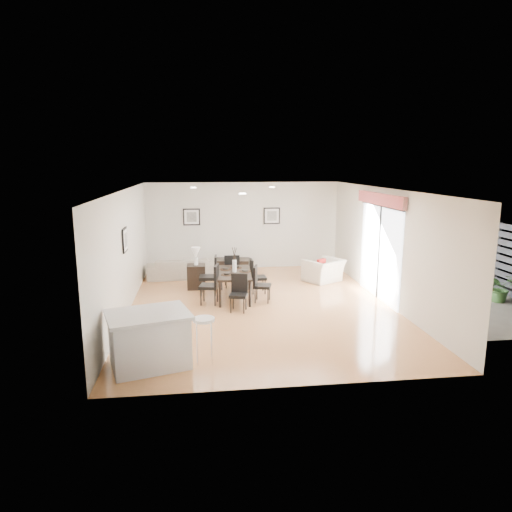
{
  "coord_description": "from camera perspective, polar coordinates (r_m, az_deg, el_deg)",
  "views": [
    {
      "loc": [
        -1.38,
        -10.15,
        3.26
      ],
      "look_at": [
        -0.05,
        0.4,
        1.1
      ],
      "focal_mm": 32.0,
      "sensor_mm": 36.0,
      "label": 1
    }
  ],
  "objects": [
    {
      "name": "armchair",
      "position": [
        12.95,
        8.43,
        -1.79
      ],
      "size": [
        1.28,
        1.24,
        0.63
      ],
      "primitive_type": "imported",
      "rotation": [
        0.0,
        0.0,
        3.7
      ],
      "color": "beige",
      "rests_on": "ground"
    },
    {
      "name": "dining_chair_head",
      "position": [
        10.26,
        -2.15,
        -4.33
      ],
      "size": [
        0.46,
        0.46,
        0.83
      ],
      "rotation": [
        0.0,
        0.0,
        -0.26
      ],
      "color": "black",
      "rests_on": "ground"
    },
    {
      "name": "framed_print_back_left",
      "position": [
        14.21,
        -8.05,
        4.85
      ],
      "size": [
        0.52,
        0.04,
        0.52
      ],
      "color": "black",
      "rests_on": "wall_back"
    },
    {
      "name": "wall_back",
      "position": [
        14.34,
        -1.6,
        3.81
      ],
      "size": [
        6.0,
        0.04,
        2.7
      ],
      "primitive_type": "cube",
      "color": "beige",
      "rests_on": "ground"
    },
    {
      "name": "wall_right",
      "position": [
        11.21,
        15.92,
        1.23
      ],
      "size": [
        0.04,
        8.0,
        2.7
      ],
      "primitive_type": "cube",
      "color": "beige",
      "rests_on": "ground"
    },
    {
      "name": "dining_chair_foot",
      "position": [
        12.15,
        -3.06,
        -1.66
      ],
      "size": [
        0.41,
        0.41,
        0.9
      ],
      "rotation": [
        0.0,
        0.0,
        3.15
      ],
      "color": "black",
      "rests_on": "ground"
    },
    {
      "name": "coffee_table",
      "position": [
        13.9,
        -2.98,
        -1.23
      ],
      "size": [
        1.12,
        0.78,
        0.41
      ],
      "primitive_type": "cube",
      "rotation": [
        0.0,
        0.0,
        -0.16
      ],
      "color": "black",
      "rests_on": "ground"
    },
    {
      "name": "wall_front",
      "position": [
        6.58,
        5.25,
        -5.44
      ],
      "size": [
        6.0,
        0.04,
        2.7
      ],
      "primitive_type": "cube",
      "color": "beige",
      "rests_on": "ground"
    },
    {
      "name": "courtyard_plant_b",
      "position": [
        13.1,
        24.77,
        -2.49
      ],
      "size": [
        0.47,
        0.47,
        0.67
      ],
      "primitive_type": "imported",
      "rotation": [
        0.0,
        0.0,
        -0.29
      ],
      "color": "#325926",
      "rests_on": "ground"
    },
    {
      "name": "dining_chair_wfar",
      "position": [
        11.54,
        -5.57,
        -2.15
      ],
      "size": [
        0.47,
        0.47,
        0.99
      ],
      "rotation": [
        0.0,
        0.0,
        -1.64
      ],
      "color": "black",
      "rests_on": "ground"
    },
    {
      "name": "wall_left",
      "position": [
        10.45,
        -15.98,
        0.5
      ],
      "size": [
        0.04,
        8.0,
        2.7
      ],
      "primitive_type": "cube",
      "color": "beige",
      "rests_on": "ground"
    },
    {
      "name": "vase",
      "position": [
        11.11,
        -2.71,
        -0.81
      ],
      "size": [
        0.75,
        1.18,
        0.62
      ],
      "color": "white",
      "rests_on": "dining_table"
    },
    {
      "name": "dining_chair_efar",
      "position": [
        11.64,
        -0.11,
        -2.28
      ],
      "size": [
        0.41,
        0.41,
        0.88
      ],
      "rotation": [
        0.0,
        0.0,
        1.61
      ],
      "color": "black",
      "rests_on": "ground"
    },
    {
      "name": "sliding_door",
      "position": [
        11.42,
        15.22,
        3.04
      ],
      "size": [
        0.12,
        2.7,
        2.57
      ],
      "color": "white",
      "rests_on": "wall_right"
    },
    {
      "name": "courtyard",
      "position": [
        13.55,
        26.79,
        0.3
      ],
      "size": [
        6.0,
        6.0,
        2.0
      ],
      "color": "gray",
      "rests_on": "ground"
    },
    {
      "name": "side_table",
      "position": [
        12.21,
        -7.47,
        -2.56
      ],
      "size": [
        0.48,
        0.48,
        0.64
      ],
      "primitive_type": "cube",
      "rotation": [
        0.0,
        0.0,
        -0.0
      ],
      "color": "black",
      "rests_on": "ground"
    },
    {
      "name": "kitchen_island",
      "position": [
        7.74,
        -13.2,
        -10.08
      ],
      "size": [
        1.52,
        1.31,
        0.9
      ],
      "rotation": [
        0.0,
        0.0,
        0.29
      ],
      "color": "silver",
      "rests_on": "ground"
    },
    {
      "name": "framed_print_left_wall",
      "position": [
        10.2,
        -16.07,
        1.94
      ],
      "size": [
        0.04,
        0.52,
        0.52
      ],
      "rotation": [
        0.0,
        0.0,
        1.57
      ],
      "color": "black",
      "rests_on": "wall_left"
    },
    {
      "name": "dining_table",
      "position": [
        11.18,
        -2.7,
        -2.33
      ],
      "size": [
        0.9,
        1.63,
        0.66
      ],
      "rotation": [
        0.0,
        0.0,
        -0.07
      ],
      "color": "black",
      "rests_on": "ground"
    },
    {
      "name": "dining_chair_wnear",
      "position": [
        10.77,
        -5.47,
        -3.27
      ],
      "size": [
        0.51,
        0.51,
        0.95
      ],
      "rotation": [
        0.0,
        0.0,
        -1.79
      ],
      "color": "black",
      "rests_on": "ground"
    },
    {
      "name": "framed_print_back_right",
      "position": [
        14.39,
        1.99,
        5.04
      ],
      "size": [
        0.52,
        0.04,
        0.52
      ],
      "color": "black",
      "rests_on": "wall_back"
    },
    {
      "name": "table_lamp",
      "position": [
        12.08,
        -7.55,
        0.31
      ],
      "size": [
        0.25,
        0.25,
        0.47
      ],
      "color": "white",
      "rests_on": "side_table"
    },
    {
      "name": "cushion",
      "position": [
        12.8,
        8.17,
        -1.04
      ],
      "size": [
        0.3,
        0.26,
        0.3
      ],
      "primitive_type": "cube",
      "rotation": [
        0.0,
        0.0,
        3.79
      ],
      "color": "#9F1814",
      "rests_on": "armchair"
    },
    {
      "name": "dining_chair_enear",
      "position": [
        10.9,
        0.41,
        -3.26
      ],
      "size": [
        0.48,
        0.48,
        0.87
      ],
      "rotation": [
        0.0,
        0.0,
        1.3
      ],
      "color": "black",
      "rests_on": "ground"
    },
    {
      "name": "courtyard_plant_a",
      "position": [
        12.39,
        28.2,
        -3.5
      ],
      "size": [
        0.69,
        0.61,
        0.7
      ],
      "primitive_type": "imported",
      "rotation": [
        0.0,
        0.0,
        0.11
      ],
      "color": "#325926",
      "rests_on": "ground"
    },
    {
      "name": "sofa",
      "position": [
        13.4,
        -9.28,
        -1.49
      ],
      "size": [
        2.03,
        0.93,
        0.58
      ],
      "primitive_type": "imported",
      "rotation": [
        0.0,
        0.0,
        3.22
      ],
      "color": "gray",
      "rests_on": "ground"
    },
    {
      "name": "ceiling",
      "position": [
        10.26,
        0.56,
        8.35
      ],
      "size": [
        6.0,
        8.0,
        0.02
      ],
      "primitive_type": "cube",
      "color": "white",
      "rests_on": "wall_back"
    },
    {
      "name": "ground",
      "position": [
        10.75,
        0.53,
        -6.19
      ],
      "size": [
        8.0,
        8.0,
        0.0
      ],
      "primitive_type": "plane",
      "color": "tan",
      "rests_on": "ground"
    },
    {
      "name": "bar_stool",
      "position": [
        7.62,
        -6.51,
        -8.49
      ],
      "size": [
        0.36,
        0.36,
        0.78
      ],
      "color": "white",
      "rests_on": "ground"
    }
  ]
}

